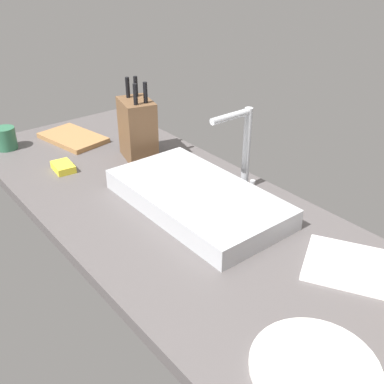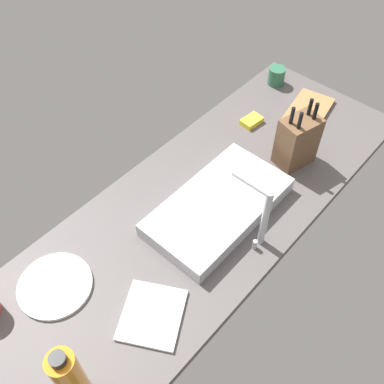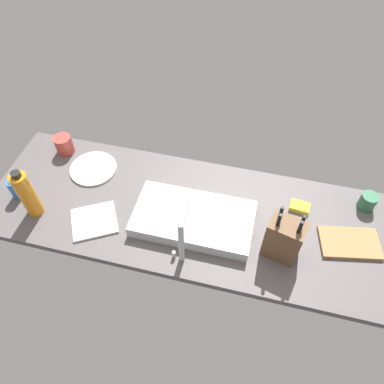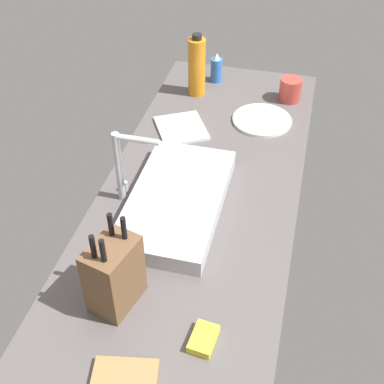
{
  "view_description": "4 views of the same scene",
  "coord_description": "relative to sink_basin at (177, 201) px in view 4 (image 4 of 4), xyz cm",
  "views": [
    {
      "loc": [
        82.46,
        -66.31,
        71.28
      ],
      "look_at": [
        -0.65,
        0.44,
        11.93
      ],
      "focal_mm": 42.46,
      "sensor_mm": 36.0,
      "label": 1
    },
    {
      "loc": [
        73.92,
        62.76,
        131.1
      ],
      "look_at": [
        -2.01,
        -4.81,
        8.83
      ],
      "focal_mm": 41.45,
      "sensor_mm": 36.0,
      "label": 2
    },
    {
      "loc": [
        -26.19,
        94.94,
        140.81
      ],
      "look_at": [
        -1.73,
        -4.46,
        13.02
      ],
      "focal_mm": 33.77,
      "sensor_mm": 36.0,
      "label": 3
    },
    {
      "loc": [
        -122.13,
        -29.15,
        117.32
      ],
      "look_at": [
        -1.75,
        1.06,
        8.68
      ],
      "focal_mm": 47.78,
      "sensor_mm": 36.0,
      "label": 4
    }
  ],
  "objects": [
    {
      "name": "knife_block",
      "position": [
        -39.48,
        5.88,
        7.69
      ],
      "size": [
        16.51,
        13.34,
        27.78
      ],
      "rotation": [
        0.0,
        0.0,
        -0.26
      ],
      "color": "brown",
      "rests_on": "countertop_slab"
    },
    {
      "name": "dinner_plate",
      "position": [
        57.48,
        -19.63,
        -2.4
      ],
      "size": [
        23.64,
        23.64,
        1.2
      ],
      "primitive_type": "cylinder",
      "color": "white",
      "rests_on": "countertop_slab"
    },
    {
      "name": "water_bottle",
      "position": [
        72.74,
        11.14,
        9.64
      ],
      "size": [
        7.34,
        7.34,
        26.76
      ],
      "color": "orange",
      "rests_on": "countertop_slab"
    },
    {
      "name": "coffee_mug",
      "position": [
        76.89,
        -28.41,
        1.87
      ],
      "size": [
        9.1,
        9.1,
        9.74
      ],
      "primitive_type": "cylinder",
      "color": "#B23D33",
      "rests_on": "countertop_slab"
    },
    {
      "name": "dish_sponge",
      "position": [
        -46.56,
        -19.72,
        -1.8
      ],
      "size": [
        9.6,
        6.94,
        2.4
      ],
      "primitive_type": "cube",
      "rotation": [
        0.0,
        0.0,
        -0.11
      ],
      "color": "yellow",
      "rests_on": "countertop_slab"
    },
    {
      "name": "soap_bottle",
      "position": [
        85.32,
        5.17,
        2.81
      ],
      "size": [
        5.18,
        5.18,
        13.42
      ],
      "color": "blue",
      "rests_on": "countertop_slab"
    },
    {
      "name": "countertop_slab",
      "position": [
        4.68,
        -5.4,
        -4.75
      ],
      "size": [
        190.18,
        66.25,
        3.5
      ],
      "primitive_type": "cube",
      "color": "#514C4C",
      "rests_on": "ground"
    },
    {
      "name": "dish_towel",
      "position": [
        43.95,
        10.35,
        -2.4
      ],
      "size": [
        26.14,
        25.39,
        1.2
      ],
      "primitive_type": "cube",
      "rotation": [
        0.0,
        0.0,
        0.51
      ],
      "color": "white",
      "rests_on": "countertop_slab"
    },
    {
      "name": "faucet",
      "position": [
        0.38,
        17.14,
        12.55
      ],
      "size": [
        5.5,
        15.17,
        25.92
      ],
      "color": "#B7BABF",
      "rests_on": "countertop_slab"
    },
    {
      "name": "sink_basin",
      "position": [
        0.0,
        0.0,
        0.0
      ],
      "size": [
        53.37,
        28.68,
        5.99
      ],
      "primitive_type": "cube",
      "color": "#B7BABF",
      "rests_on": "countertop_slab"
    }
  ]
}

